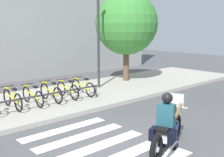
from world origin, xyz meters
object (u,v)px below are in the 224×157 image
Objects in this scene: rider at (167,117)px; bicycle_5 at (68,90)px; bicycle_3 at (33,96)px; motorcycle at (168,131)px; bicycle_4 at (51,92)px; tree_near_rack at (126,24)px; bicycle_6 at (83,87)px; street_lamp at (98,32)px; bicycle_2 at (12,99)px; bike_rack at (40,96)px.

bicycle_5 is (0.76, 5.44, -0.35)m from rider.
bicycle_5 is (1.50, -0.00, 0.00)m from bicycle_3.
rider is (-0.07, -0.02, 0.37)m from motorcycle.
bicycle_3 is 0.75m from bicycle_4.
bicycle_5 is 0.33× the size of tree_near_rack.
rider reaches higher than bicycle_6.
motorcycle is at bearing -97.19° from bicycle_5.
street_lamp is at bearing 64.71° from motorcycle.
bicycle_4 is 3.82m from street_lamp.
street_lamp is at bearing 9.63° from bicycle_2.
tree_near_rack is at bearing 9.85° from bicycle_2.
bicycle_2 is at bearing -170.37° from street_lamp.
motorcycle reaches higher than bicycle_3.
rider is 0.92× the size of bicycle_5.
motorcycle is at bearing -127.92° from tree_near_rack.
bicycle_3 is 1.50m from bicycle_5.
bicycle_6 is at bearing -162.52° from tree_near_rack.
motorcycle is 5.48m from bicycle_3.
bike_rack is at bearing -159.77° from bicycle_5.
rider is at bearing -162.32° from motorcycle.
bicycle_2 is 0.98× the size of bicycle_4.
bicycle_4 is 1.05× the size of bicycle_5.
bicycle_4 is at bearing 89.96° from rider.
bicycle_4 is at bearing 90.73° from motorcycle.
bicycle_5 is 0.75m from bicycle_6.
rider is 8.71m from tree_near_rack.
street_lamp reaches higher than motorcycle.
bicycle_2 is at bearing -179.94° from bicycle_3.
bicycle_2 is 0.94m from bike_rack.
street_lamp reaches higher than bicycle_4.
tree_near_rack reaches higher than bicycle_5.
bike_rack is at bearing -166.19° from bicycle_6.
bicycle_5 is at bearing 0.01° from bicycle_2.
rider is at bearing -74.58° from bicycle_2.
bicycle_3 is at bearing -168.49° from street_lamp.
bicycle_4 is (0.75, -0.00, 0.01)m from bicycle_3.
bicycle_6 is at bearing 0.01° from bicycle_2.
motorcycle is 0.38m from rider.
bicycle_2 is at bearing 105.42° from rider.
rider is 0.28× the size of bike_rack.
rider is at bearing -81.29° from bike_rack.
motorcycle is at bearing -89.27° from bicycle_4.
motorcycle is 0.43× the size of bike_rack.
bicycle_2 reaches higher than bicycle_5.
bicycle_2 is at bearing 106.20° from motorcycle.
rider reaches higher than bicycle_2.
tree_near_rack is (5.19, 1.16, 2.63)m from bicycle_4.
bicycle_6 is at bearing -152.81° from street_lamp.
bike_rack is at bearing -143.63° from bicycle_4.
bike_rack is at bearing -90.01° from bicycle_3.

